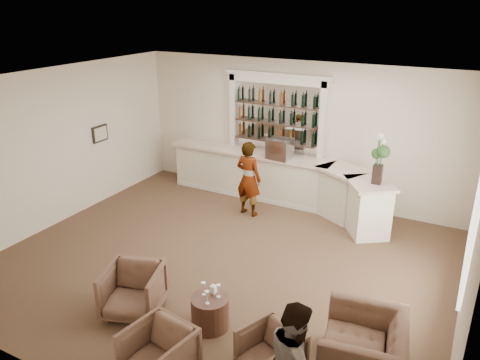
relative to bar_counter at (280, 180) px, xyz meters
The scene contains 18 objects.
ground 3.05m from the bar_counter, 86.88° to the right, with size 8.00×8.00×0.00m, color brown.
room_shell 2.91m from the bar_counter, 81.89° to the right, with size 8.04×7.02×3.32m.
bar_counter is the anchor object (origin of this frame).
back_bar_alcove 1.55m from the bar_counter, 129.15° to the left, with size 2.64×0.25×3.00m.
cocktail_table 4.79m from the bar_counter, 78.88° to the right, with size 0.56×0.56×0.50m, color #4E2D21.
sommelier 1.03m from the bar_counter, 111.77° to the right, with size 0.62×0.41×1.71m, color gray.
armchair_left 4.96m from the bar_counter, 93.43° to the right, with size 0.84×0.86×0.78m, color brown.
armchair_center 5.92m from the bar_counter, 81.51° to the right, with size 0.78×0.80×0.73m, color brown.
armchair_right 5.54m from the bar_counter, 67.71° to the right, with size 0.70×0.72×0.65m, color brown.
armchair_far 5.52m from the bar_counter, 55.31° to the right, with size 1.19×1.04×0.77m, color brown.
espresso_machine 0.80m from the bar_counter, 93.70° to the right, with size 0.53×0.44×0.46m, color #B0B0B5.
flower_vase 2.67m from the bar_counter, 14.77° to the right, with size 0.27×0.27×1.03m.
wine_glass_bar_left 1.06m from the bar_counter, behind, with size 0.07×0.07×0.21m, color white, non-canonical shape.
wine_glass_bar_right 1.00m from the bar_counter, behind, with size 0.07×0.07×0.21m, color white, non-canonical shape.
wine_glass_tbl_a 4.73m from the bar_counter, 80.24° to the right, with size 0.07×0.07×0.21m, color white, non-canonical shape.
wine_glass_tbl_b 4.72m from the bar_counter, 77.50° to the right, with size 0.07×0.07×0.21m, color white, non-canonical shape.
wine_glass_tbl_c 4.91m from the bar_counter, 78.71° to the right, with size 0.07×0.07×0.21m, color white, non-canonical shape.
napkin_holder 4.64m from the bar_counter, 78.79° to the right, with size 0.08×0.08×0.12m, color white.
Camera 1 is at (3.84, -6.54, 4.57)m, focal length 35.00 mm.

